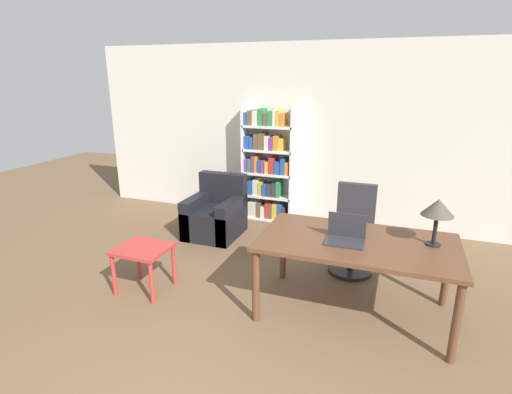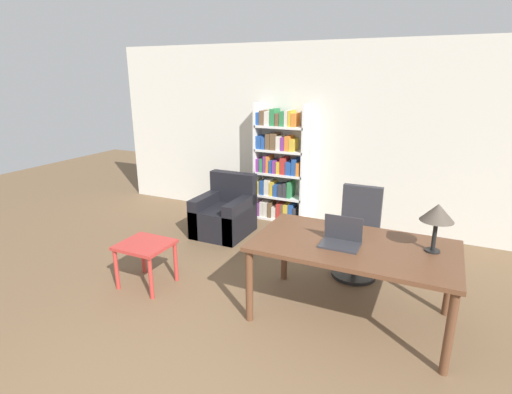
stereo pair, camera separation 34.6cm
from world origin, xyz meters
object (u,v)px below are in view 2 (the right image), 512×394
laptop (341,239)px  office_chair (358,236)px  table_lamp (437,214)px  side_table_blue (145,250)px  armchair (225,215)px  desk (353,252)px  bookshelf (278,167)px

laptop → office_chair: bearing=91.6°
table_lamp → side_table_blue: table_lamp is taller
table_lamp → armchair: (-2.78, 1.23, -0.82)m
desk → side_table_blue: 2.20m
table_lamp → armchair: size_ratio=0.51×
desk → office_chair: office_chair is taller
office_chair → armchair: 2.05m
table_lamp → office_chair: 1.28m
table_lamp → laptop: bearing=-165.3°
office_chair → bookshelf: 2.05m
table_lamp → office_chair: (-0.78, 0.79, -0.64)m
laptop → armchair: size_ratio=0.40×
desk → laptop: size_ratio=5.21×
side_table_blue → bookshelf: 2.66m
side_table_blue → office_chair: bearing=31.7°
armchair → office_chair: bearing=-12.3°
armchair → side_table_blue: bearing=-91.0°
desk → bookshelf: 2.79m
office_chair → side_table_blue: bearing=-148.3°
laptop → bookshelf: (-1.55, 2.31, 0.03)m
office_chair → bookshelf: bearing=139.0°
desk → laptop: bearing=-147.4°
table_lamp → bookshelf: bearing=137.5°
office_chair → side_table_blue: office_chair is taller
desk → office_chair: (-0.13, 0.92, -0.21)m
office_chair → side_table_blue: (-2.02, -1.25, -0.06)m
laptop → desk: bearing=32.6°
desk → armchair: (-2.13, 1.36, -0.40)m
laptop → table_lamp: (0.76, 0.20, 0.29)m
armchair → bookshelf: size_ratio=0.47×
laptop → office_chair: (-0.03, 0.99, -0.35)m
desk → armchair: size_ratio=2.11×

